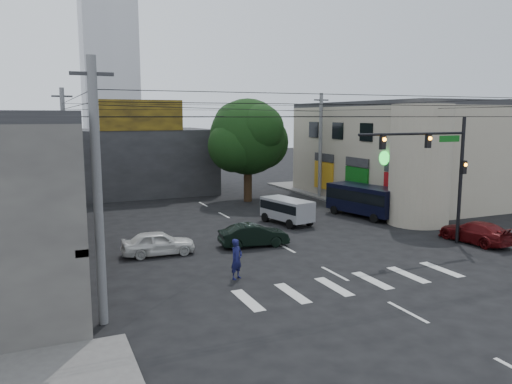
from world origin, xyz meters
TOP-DOWN VIEW (x-y plane):
  - ground at (0.00, 0.00)m, footprint 160.00×160.00m
  - sidewalk_far_right at (18.00, 18.00)m, footprint 16.00×16.00m
  - building_right at (18.00, 13.00)m, footprint 14.00×18.00m
  - corner_column at (11.00, 4.00)m, footprint 4.00×4.00m
  - building_far at (-4.00, 26.00)m, footprint 14.00×10.00m
  - billboard at (-4.00, 21.10)m, footprint 7.00×0.30m
  - tower_distant at (0.00, 70.00)m, footprint 9.00×9.00m
  - street_tree at (4.00, 17.00)m, footprint 6.40×6.40m
  - traffic_gantry at (7.82, -1.00)m, footprint 7.10×0.35m
  - utility_pole_near_left at (-10.50, -4.50)m, footprint 0.32×0.32m
  - utility_pole_far_left at (-10.50, 16.00)m, footprint 0.32×0.32m
  - utility_pole_far_right at (10.50, 16.00)m, footprint 0.32×0.32m
  - dark_sedan at (-1.49, 3.03)m, footprint 2.23×4.18m
  - white_compact at (-6.76, 3.43)m, footprint 2.00×3.98m
  - maroon_sedan at (10.50, -1.35)m, footprint 2.58×4.67m
  - silver_minivan at (2.90, 7.53)m, footprint 4.60×3.23m
  - navy_van at (9.12, 7.46)m, footprint 6.51×4.43m
  - traffic_officer at (-4.42, -1.84)m, footprint 1.05×1.02m

SIDE VIEW (x-z plane):
  - ground at x=0.00m, z-range 0.00..0.00m
  - sidewalk_far_right at x=18.00m, z-range 0.00..0.15m
  - maroon_sedan at x=10.50m, z-range 0.00..1.26m
  - dark_sedan at x=-1.49m, z-range 0.00..1.28m
  - white_compact at x=-6.76m, z-range 0.00..1.29m
  - silver_minivan at x=2.90m, z-range 0.00..1.69m
  - traffic_officer at x=-4.42m, z-range 0.00..1.83m
  - navy_van at x=9.12m, z-range 0.00..2.26m
  - building_far at x=-4.00m, z-range 0.00..6.00m
  - building_right at x=18.00m, z-range 0.00..8.00m
  - corner_column at x=11.00m, z-range 0.00..8.00m
  - utility_pole_near_left at x=-10.50m, z-range 0.00..9.20m
  - utility_pole_far_left at x=-10.50m, z-range 0.00..9.20m
  - utility_pole_far_right at x=10.50m, z-range 0.00..9.20m
  - traffic_gantry at x=7.82m, z-range 1.23..8.43m
  - street_tree at x=4.00m, z-range 1.12..9.82m
  - billboard at x=-4.00m, z-range 6.00..8.60m
  - tower_distant at x=0.00m, z-range 0.00..44.00m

